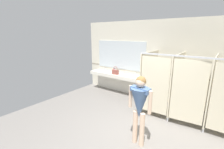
{
  "coord_description": "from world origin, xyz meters",
  "views": [
    {
      "loc": [
        1.5,
        -2.9,
        2.43
      ],
      "look_at": [
        -1.43,
        1.1,
        1.15
      ],
      "focal_mm": 25.17,
      "sensor_mm": 36.0,
      "label": 1
    }
  ],
  "objects": [
    {
      "name": "soap_dispenser",
      "position": [
        -2.33,
        2.5,
        0.92
      ],
      "size": [
        0.07,
        0.07,
        0.18
      ],
      "color": "#D899B2",
      "rests_on": "vanity_counter"
    },
    {
      "name": "paper_cup",
      "position": [
        -2.7,
        2.2,
        0.89
      ],
      "size": [
        0.07,
        0.07,
        0.1
      ],
      "primitive_type": "cylinder",
      "color": "white",
      "rests_on": "vanity_counter"
    },
    {
      "name": "ground_plane",
      "position": [
        0.0,
        0.0,
        -0.05
      ],
      "size": [
        7.53,
        5.87,
        0.1
      ],
      "primitive_type": "cube",
      "color": "gray"
    },
    {
      "name": "person_standing",
      "position": [
        0.15,
        -0.05,
        1.0
      ],
      "size": [
        0.56,
        0.44,
        1.6
      ],
      "color": "beige",
      "rests_on": "ground_plane"
    },
    {
      "name": "bathroom_stalls",
      "position": [
        0.85,
        1.73,
        1.01
      ],
      "size": [
        2.75,
        1.39,
        1.92
      ],
      "color": "beige",
      "rests_on": "ground_plane"
    },
    {
      "name": "vanity_counter",
      "position": [
        -2.11,
        2.41,
        0.62
      ],
      "size": [
        2.41,
        0.58,
        0.95
      ],
      "color": "silver",
      "rests_on": "ground_plane"
    },
    {
      "name": "wall_back_tile_band",
      "position": [
        0.0,
        2.63,
        1.05
      ],
      "size": [
        7.53,
        0.01,
        0.06
      ],
      "primitive_type": "cube",
      "color": "#9E937F",
      "rests_on": "wall_back"
    },
    {
      "name": "wall_back",
      "position": [
        0.0,
        2.69,
        1.47
      ],
      "size": [
        7.53,
        0.12,
        2.93
      ],
      "primitive_type": "cube",
      "color": "beige",
      "rests_on": "ground_plane"
    },
    {
      "name": "mirror_panel",
      "position": [
        -2.11,
        2.62,
        1.57
      ],
      "size": [
        2.31,
        0.02,
        1.16
      ],
      "primitive_type": "cube",
      "color": "silver",
      "rests_on": "wall_back"
    },
    {
      "name": "handbag",
      "position": [
        -2.05,
        2.18,
        0.95
      ],
      "size": [
        0.28,
        0.11,
        0.33
      ],
      "color": "#934C42",
      "rests_on": "vanity_counter"
    }
  ]
}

